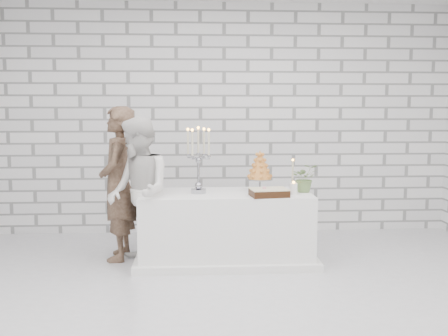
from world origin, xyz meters
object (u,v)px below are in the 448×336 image
groom (118,184)px  cake_table (226,227)px  candelabra (198,160)px  croquembouche (260,171)px  bride (138,193)px

groom → cake_table: bearing=81.8°
groom → candelabra: (0.87, -0.19, 0.27)m
cake_table → croquembouche: bearing=10.0°
candelabra → groom: bearing=167.9°
cake_table → groom: 1.26m
groom → croquembouche: (1.53, -0.11, 0.14)m
cake_table → croquembouche: 0.71m
bride → groom: bearing=-162.1°
cake_table → bride: size_ratio=1.15×
bride → candelabra: 0.71m
croquembouche → bride: bearing=-170.4°
candelabra → croquembouche: (0.66, 0.08, -0.13)m
bride → candelabra: size_ratio=2.22×
groom → bride: (0.25, -0.32, -0.05)m
cake_table → candelabra: (-0.29, -0.01, 0.73)m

